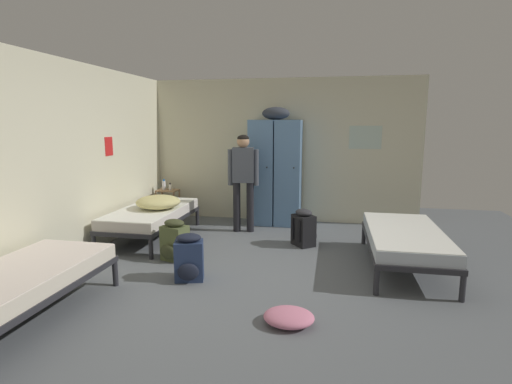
# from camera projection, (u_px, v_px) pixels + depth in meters

# --- Properties ---
(ground_plane) EXTENTS (8.73, 8.73, 0.00)m
(ground_plane) POSITION_uv_depth(u_px,v_px,m) (252.00, 273.00, 4.81)
(ground_plane) COLOR slate
(room_backdrop) EXTENTS (4.89, 5.52, 2.59)m
(room_backdrop) POSITION_uv_depth(u_px,v_px,m) (188.00, 156.00, 6.09)
(room_backdrop) COLOR beige
(room_backdrop) RESTS_ON ground_plane
(locker_bank) EXTENTS (0.90, 0.55, 2.07)m
(locker_bank) POSITION_uv_depth(u_px,v_px,m) (275.00, 170.00, 7.02)
(locker_bank) COLOR #5B84B2
(locker_bank) RESTS_ON ground_plane
(shelf_unit) EXTENTS (0.38, 0.30, 0.57)m
(shelf_unit) POSITION_uv_depth(u_px,v_px,m) (168.00, 202.00, 7.42)
(shelf_unit) COLOR #99704C
(shelf_unit) RESTS_ON ground_plane
(bed_left_front) EXTENTS (0.90, 1.90, 0.49)m
(bed_left_front) POSITION_uv_depth(u_px,v_px,m) (16.00, 282.00, 3.56)
(bed_left_front) COLOR #28282D
(bed_left_front) RESTS_ON ground_plane
(bed_right) EXTENTS (0.90, 1.90, 0.49)m
(bed_right) POSITION_uv_depth(u_px,v_px,m) (405.00, 238.00, 4.93)
(bed_right) COLOR #28282D
(bed_right) RESTS_ON ground_plane
(bed_left_rear) EXTENTS (0.90, 1.90, 0.49)m
(bed_left_rear) POSITION_uv_depth(u_px,v_px,m) (152.00, 215.00, 6.20)
(bed_left_rear) COLOR #28282D
(bed_left_rear) RESTS_ON ground_plane
(bedding_heap) EXTENTS (0.67, 0.66, 0.21)m
(bedding_heap) POSITION_uv_depth(u_px,v_px,m) (158.00, 202.00, 6.11)
(bedding_heap) COLOR #D1C67F
(bedding_heap) RESTS_ON bed_left_rear
(person_traveler) EXTENTS (0.50, 0.25, 1.61)m
(person_traveler) POSITION_uv_depth(u_px,v_px,m) (243.00, 174.00, 6.50)
(person_traveler) COLOR black
(person_traveler) RESTS_ON ground_plane
(water_bottle) EXTENTS (0.07, 0.07, 0.19)m
(water_bottle) POSITION_uv_depth(u_px,v_px,m) (164.00, 185.00, 7.40)
(water_bottle) COLOR white
(water_bottle) RESTS_ON shelf_unit
(lotion_bottle) EXTENTS (0.05, 0.05, 0.14)m
(lotion_bottle) POSITION_uv_depth(u_px,v_px,m) (170.00, 187.00, 7.32)
(lotion_bottle) COLOR white
(lotion_bottle) RESTS_ON shelf_unit
(backpack_olive) EXTENTS (0.38, 0.39, 0.55)m
(backpack_olive) POSITION_uv_depth(u_px,v_px,m) (174.00, 241.00, 5.23)
(backpack_olive) COLOR #566038
(backpack_olive) RESTS_ON ground_plane
(backpack_black) EXTENTS (0.42, 0.41, 0.55)m
(backpack_black) POSITION_uv_depth(u_px,v_px,m) (304.00, 228.00, 5.85)
(backpack_black) COLOR black
(backpack_black) RESTS_ON ground_plane
(backpack_navy) EXTENTS (0.37, 0.39, 0.55)m
(backpack_navy) POSITION_uv_depth(u_px,v_px,m) (189.00, 258.00, 4.55)
(backpack_navy) COLOR navy
(backpack_navy) RESTS_ON ground_plane
(clothes_pile_pink) EXTENTS (0.46, 0.39, 0.13)m
(clothes_pile_pink) POSITION_uv_depth(u_px,v_px,m) (289.00, 317.00, 3.57)
(clothes_pile_pink) COLOR pink
(clothes_pile_pink) RESTS_ON ground_plane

